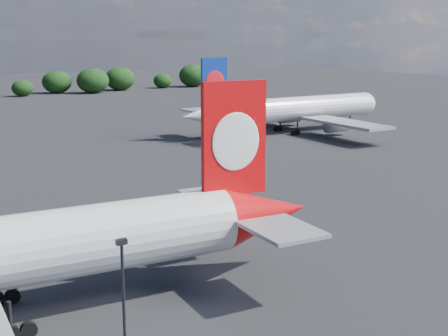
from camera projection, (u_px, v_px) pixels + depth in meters
china_southern_airliner at (290, 110)px, 131.64m from camera, size 49.21×46.71×16.11m
apron_lamp_post at (124, 325)px, 31.80m from camera, size 0.55×0.30×10.53m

